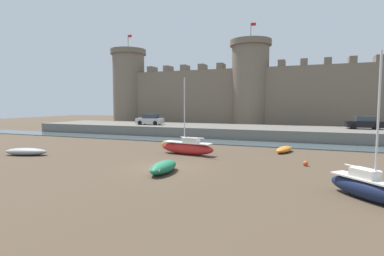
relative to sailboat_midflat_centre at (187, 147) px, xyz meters
The scene contains 13 objects.
ground_plane 6.16m from the sailboat_midflat_centre, 85.86° to the right, with size 160.00×160.00×0.00m, color #4C3D2D.
water_channel 9.38m from the sailboat_midflat_centre, 87.29° to the left, with size 80.00×4.50×0.10m, color #47565B.
quay_road 16.61m from the sailboat_midflat_centre, 88.47° to the left, with size 61.90×10.00×1.42m, color #666059.
castle 28.88m from the sailboat_midflat_centre, 89.10° to the left, with size 57.06×7.16×18.63m.
sailboat_midflat_centre is the anchor object (origin of this frame).
rowboat_near_channel_right 9.25m from the sailboat_midflat_centre, 28.34° to the left, with size 1.79×3.24×0.57m.
rowboat_near_channel_left 7.49m from the sailboat_midflat_centre, 80.05° to the right, with size 1.44×3.38×0.78m.
sailboat_foreground_right 15.76m from the sailboat_midflat_centre, 34.41° to the right, with size 3.84×3.90×7.00m.
rowboat_foreground_centre 14.44m from the sailboat_midflat_centre, 157.03° to the right, with size 4.02×2.32×0.65m.
mooring_buoy_off_centre 5.84m from the sailboat_midflat_centre, 137.74° to the left, with size 0.52×0.52×0.52m, color orange.
mooring_buoy_mid_mud 10.21m from the sailboat_midflat_centre, ahead, with size 0.38×0.38×0.38m, color #E04C1E.
car_quay_centre_east 19.81m from the sailboat_midflat_centre, 128.98° to the left, with size 4.21×2.11×1.62m.
car_quay_west 24.87m from the sailboat_midflat_centre, 47.32° to the left, with size 4.21×2.11×1.62m.
Camera 1 is at (9.74, -18.84, 4.58)m, focal length 28.00 mm.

